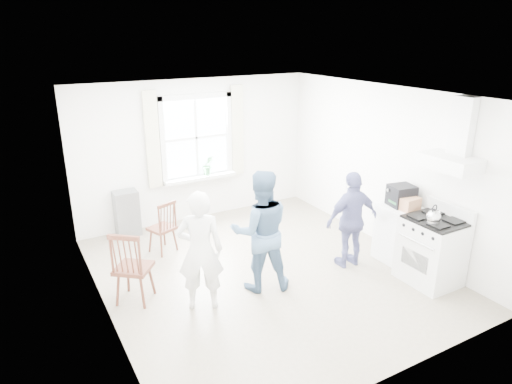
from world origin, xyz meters
The scene contains 15 objects.
room_shell centered at (0.00, 0.00, 1.30)m, with size 4.62×5.12×2.64m.
window_assembly centered at (0.00, 2.45, 1.46)m, with size 1.88×0.24×1.70m.
range_hood centered at (2.07, -1.35, 1.90)m, with size 0.45×0.76×0.94m.
shelf_unit centered at (-1.40, 2.33, 0.40)m, with size 0.40×0.30×0.80m, color slate.
gas_stove centered at (1.91, -1.35, 0.48)m, with size 0.68×0.76×1.12m.
kettle centered at (1.75, -1.43, 1.04)m, with size 0.19×0.19×0.27m.
low_cabinet centered at (1.98, -0.65, 0.45)m, with size 0.50×0.55×0.90m, color white.
stereo_stack centered at (1.99, -0.64, 1.06)m, with size 0.40×0.37×0.32m.
cardboard_box centered at (1.96, -0.82, 0.99)m, with size 0.29×0.21×0.19m, color #B17A55.
windsor_chair_a centered at (-1.04, 1.32, 0.54)m, with size 0.48×0.47×0.88m.
windsor_chair_b centered at (-1.93, 0.13, 0.63)m, with size 0.60×0.60×1.03m.
person_left centered at (-1.15, -0.36, 0.79)m, with size 0.58×0.58×1.59m, color white.
person_mid centered at (-0.25, -0.31, 0.85)m, with size 0.82×0.82×1.69m, color #496788.
person_right centered at (1.24, -0.42, 0.74)m, with size 0.87×0.87×1.48m, color navy.
potted_plant centered at (0.16, 2.36, 1.03)m, with size 0.20×0.20×0.37m, color #357940.
Camera 1 is at (-3.05, -5.14, 3.37)m, focal length 32.00 mm.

